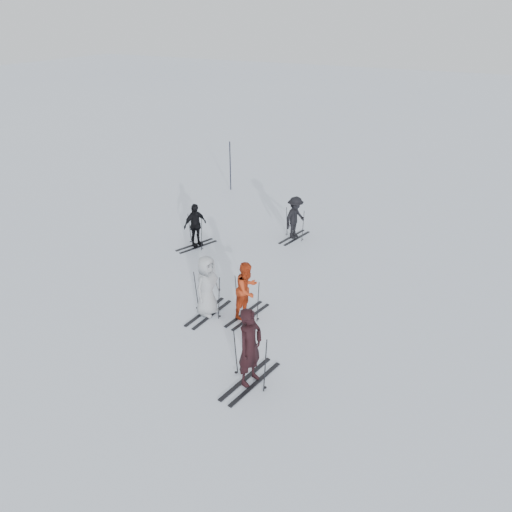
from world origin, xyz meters
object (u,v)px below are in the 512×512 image
Objects in this scene: skier_red at (247,291)px; skier_grey at (207,287)px; piste_marker at (230,166)px; skier_near_dark at (250,348)px; skier_uphill_left at (195,226)px; skier_uphill_far at (295,218)px.

skier_red is 0.93× the size of skier_grey.
piste_marker reaches higher than skier_grey.
skier_near_dark is at bearing -140.54° from skier_red.
skier_red is 1.07m from skier_grey.
skier_near_dark is at bearing -57.99° from piste_marker.
skier_grey is 1.11× the size of skier_uphill_left.
skier_near_dark is 7.26m from skier_uphill_left.
skier_grey is 4.32m from skier_uphill_left.
skier_red is 0.72× the size of piste_marker.
skier_red is 5.30m from skier_uphill_far.
piste_marker is at bearing 64.81° from skier_uphill_far.
skier_uphill_far is 0.70× the size of piste_marker.
piste_marker reaches higher than skier_near_dark.
skier_uphill_left is (-4.96, 5.31, -0.16)m from skier_near_dark.
piste_marker reaches higher than skier_uphill_far.
skier_grey is at bearing -120.86° from skier_uphill_left.
piste_marker is at bearing 42.17° from skier_red.
skier_near_dark reaches higher than skier_red.
skier_grey is (-0.99, -0.39, 0.06)m from skier_red.
skier_uphill_far is (2.75, 2.21, -0.00)m from skier_uphill_left.
skier_grey is at bearing 121.16° from skier_red.
skier_red is 1.03× the size of skier_uphill_far.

